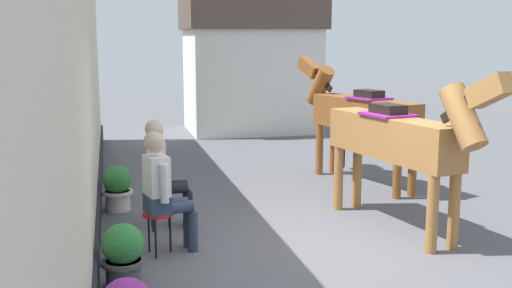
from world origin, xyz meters
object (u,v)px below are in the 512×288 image
at_px(saddled_horse_near, 398,139).
at_px(flower_planter_farthest, 117,187).
at_px(seated_visitor_far, 162,168).
at_px(flower_planter_inner_near, 123,255).
at_px(saddled_horse_far, 359,114).
at_px(seated_visitor_near, 163,186).

xyz_separation_m(saddled_horse_near, flower_planter_farthest, (-3.37, 1.73, -0.82)).
bearing_deg(seated_visitor_far, flower_planter_inner_near, -106.62).
xyz_separation_m(saddled_horse_far, flower_planter_inner_near, (-3.90, -3.52, -0.82)).
bearing_deg(flower_planter_inner_near, flower_planter_farthest, 90.14).
distance_m(saddled_horse_near, flower_planter_inner_near, 3.62).
xyz_separation_m(seated_visitor_far, flower_planter_farthest, (-0.54, 0.98, -0.44)).
height_order(seated_visitor_near, flower_planter_inner_near, seated_visitor_near).
distance_m(seated_visitor_near, flower_planter_inner_near, 1.08).
bearing_deg(seated_visitor_near, saddled_horse_near, 3.45).
relative_size(seated_visitor_far, flower_planter_inner_near, 2.17).
bearing_deg(flower_planter_inner_near, saddled_horse_near, 17.20).
height_order(seated_visitor_far, saddled_horse_near, saddled_horse_near).
bearing_deg(seated_visitor_near, flower_planter_farthest, 103.87).
xyz_separation_m(saddled_horse_near, flower_planter_inner_near, (-3.36, -1.04, -0.82)).
bearing_deg(flower_planter_inner_near, seated_visitor_near, 61.85).
bearing_deg(saddled_horse_far, flower_planter_inner_near, -137.94).
distance_m(seated_visitor_far, saddled_horse_near, 2.95).
bearing_deg(flower_planter_inner_near, saddled_horse_far, 42.06).
relative_size(saddled_horse_near, flower_planter_inner_near, 4.64).
distance_m(seated_visitor_far, saddled_horse_far, 3.80).
distance_m(saddled_horse_far, flower_planter_inner_near, 5.32).
relative_size(seated_visitor_near, seated_visitor_far, 1.00).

